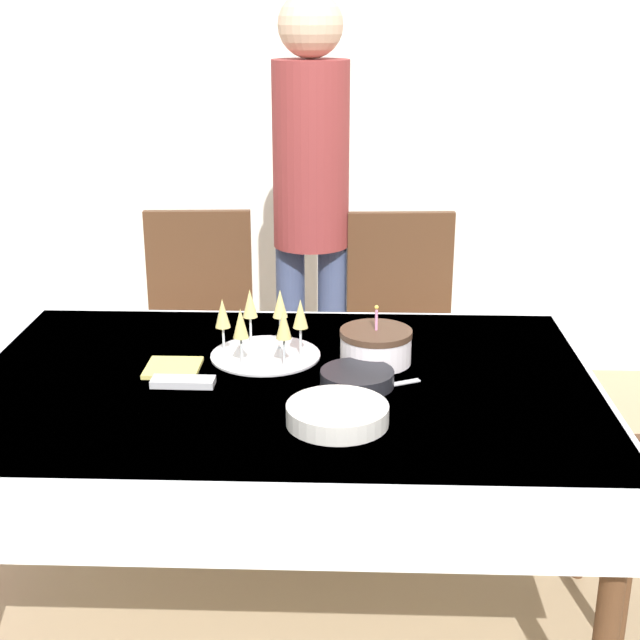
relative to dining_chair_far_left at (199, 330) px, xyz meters
The scene contains 13 objects.
ground_plane 1.12m from the dining_chair_far_left, 66.67° to the right, with size 12.00×12.00×0.00m, color tan.
wall_back 1.35m from the dining_chair_far_left, 69.07° to the left, with size 8.00×0.05×2.70m.
dining_table 0.98m from the dining_chair_far_left, 66.67° to the right, with size 1.73×1.16×0.73m.
dining_chair_far_left is the anchor object (origin of this frame).
dining_chair_far_right 0.76m from the dining_chair_far_left, ahead, with size 0.45×0.45×0.98m.
birthday_cake 1.03m from the dining_chair_far_left, 49.86° to the right, with size 0.21×0.21×0.17m.
champagne_tray 0.85m from the dining_chair_far_left, 66.42° to the right, with size 0.32×0.32×0.18m.
plate_stack_main 1.31m from the dining_chair_far_left, 65.13° to the right, with size 0.25×0.25×0.05m.
plate_stack_dessert 1.12m from the dining_chair_far_left, 57.66° to the right, with size 0.20×0.20×0.04m.
cake_knife 1.16m from the dining_chair_far_left, 56.91° to the right, with size 0.28×0.14×0.00m.
fork_pile 0.98m from the dining_chair_far_left, 82.64° to the right, with size 0.17×0.06×0.02m.
napkin_pile 0.87m from the dining_chair_far_left, 84.96° to the right, with size 0.15×0.15×0.01m.
person_standing 0.68m from the dining_chair_far_left, 14.81° to the left, with size 0.28×0.28×1.75m.
Camera 1 is at (0.18, -2.24, 1.68)m, focal length 50.00 mm.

